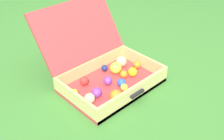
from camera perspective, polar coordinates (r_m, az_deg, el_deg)
ground_plane at (r=1.78m, az=-0.94°, el=-5.37°), size 16.00×16.00×0.00m
open_suitcase at (r=1.86m, az=-1.90°, el=0.48°), size 0.64×0.70×0.48m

